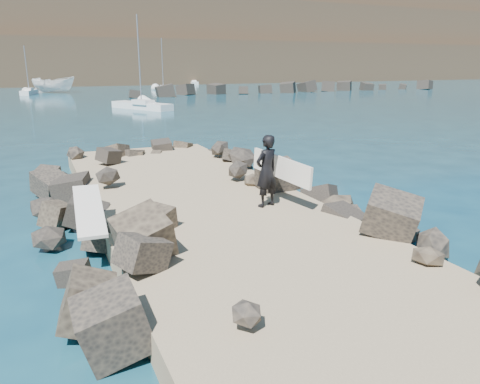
{
  "coord_description": "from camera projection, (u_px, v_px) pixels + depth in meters",
  "views": [
    {
      "loc": [
        -4.25,
        -10.62,
        4.39
      ],
      "look_at": [
        0.0,
        -1.0,
        1.5
      ],
      "focal_mm": 35.0,
      "sensor_mm": 36.0,
      "label": 1
    }
  ],
  "objects": [
    {
      "name": "riprap_right",
      "position": [
        352.0,
        223.0,
        11.86
      ],
      "size": [
        2.6,
        22.0,
        1.0
      ],
      "primitive_type": "cube",
      "color": "black",
      "rests_on": "ground"
    },
    {
      "name": "riprap_left",
      "position": [
        121.0,
        260.0,
        9.6
      ],
      "size": [
        2.6,
        22.0,
        1.0
      ],
      "primitive_type": "cube",
      "color": "#272321",
      "rests_on": "ground"
    },
    {
      "name": "headland",
      "position": [
        70.0,
        27.0,
        153.0
      ],
      "size": [
        360.0,
        140.0,
        32.0
      ],
      "primitive_type": "cube",
      "color": "#2D4919",
      "rests_on": "ground"
    },
    {
      "name": "ground",
      "position": [
        225.0,
        238.0,
        12.18
      ],
      "size": [
        800.0,
        800.0,
        0.0
      ],
      "primitive_type": "plane",
      "color": "#0F384C",
      "rests_on": "ground"
    },
    {
      "name": "sailboat_f",
      "position": [
        193.0,
        83.0,
        103.6
      ],
      "size": [
        1.61,
        5.78,
        7.04
      ],
      "color": "white",
      "rests_on": "ground"
    },
    {
      "name": "jetty",
      "position": [
        258.0,
        255.0,
        10.34
      ],
      "size": [
        6.0,
        26.0,
        0.6
      ],
      "primitive_type": "cube",
      "color": "#8C7759",
      "rests_on": "ground"
    },
    {
      "name": "surfboard_resting",
      "position": [
        89.0,
        215.0,
        10.73
      ],
      "size": [
        0.76,
        2.48,
        0.08
      ],
      "primitive_type": "cube",
      "rotation": [
        0.0,
        0.0,
        -0.06
      ],
      "color": "silver",
      "rests_on": "riprap_left"
    },
    {
      "name": "boat_imported",
      "position": [
        54.0,
        85.0,
        73.52
      ],
      "size": [
        6.8,
        3.83,
        2.48
      ],
      "primitive_type": "imported",
      "rotation": [
        0.0,
        0.0,
        1.34
      ],
      "color": "white",
      "rests_on": "ground"
    },
    {
      "name": "sailboat_c",
      "position": [
        142.0,
        106.0,
        46.88
      ],
      "size": [
        4.95,
        7.55,
        9.13
      ],
      "color": "white",
      "rests_on": "ground"
    },
    {
      "name": "breakwater_secondary",
      "position": [
        299.0,
        89.0,
        74.18
      ],
      "size": [
        52.0,
        4.0,
        1.2
      ],
      "primitive_type": "cube",
      "color": "black",
      "rests_on": "ground"
    },
    {
      "name": "sailboat_d",
      "position": [
        164.0,
        89.0,
        78.23
      ],
      "size": [
        2.03,
        7.25,
        8.63
      ],
      "color": "white",
      "rests_on": "ground"
    },
    {
      "name": "sailboat_b",
      "position": [
        29.0,
        92.0,
        69.41
      ],
      "size": [
        2.65,
        5.92,
        7.11
      ],
      "color": "white",
      "rests_on": "ground"
    },
    {
      "name": "surfer_with_board",
      "position": [
        269.0,
        171.0,
        12.66
      ],
      "size": [
        1.13,
        2.42,
        1.98
      ],
      "color": "black",
      "rests_on": "jetty"
    }
  ]
}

